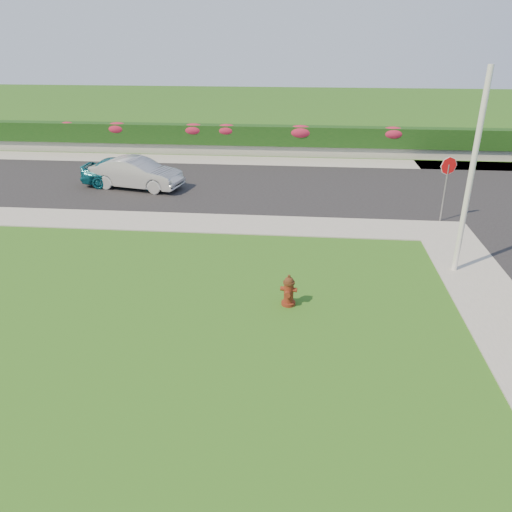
# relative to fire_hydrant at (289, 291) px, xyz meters

# --- Properties ---
(ground) EXTENTS (120.00, 120.00, 0.00)m
(ground) POSITION_rel_fire_hydrant_xyz_m (-1.58, -3.16, -0.41)
(ground) COLOR black
(ground) RESTS_ON ground
(street_far) EXTENTS (26.00, 8.00, 0.04)m
(street_far) POSITION_rel_fire_hydrant_xyz_m (-6.58, 10.84, -0.39)
(street_far) COLOR black
(street_far) RESTS_ON ground
(sidewalk_far) EXTENTS (24.00, 2.00, 0.04)m
(sidewalk_far) POSITION_rel_fire_hydrant_xyz_m (-7.58, 5.84, -0.39)
(sidewalk_far) COLOR gray
(sidewalk_far) RESTS_ON ground
(curb_corner) EXTENTS (2.00, 2.00, 0.04)m
(curb_corner) POSITION_rel_fire_hydrant_xyz_m (5.42, 5.84, -0.39)
(curb_corner) COLOR gray
(curb_corner) RESTS_ON ground
(sidewalk_beyond) EXTENTS (34.00, 2.00, 0.04)m
(sidewalk_beyond) POSITION_rel_fire_hydrant_xyz_m (-2.58, 15.84, -0.39)
(sidewalk_beyond) COLOR gray
(sidewalk_beyond) RESTS_ON ground
(retaining_wall) EXTENTS (34.00, 0.40, 0.60)m
(retaining_wall) POSITION_rel_fire_hydrant_xyz_m (-2.58, 17.34, -0.11)
(retaining_wall) COLOR gray
(retaining_wall) RESTS_ON ground
(hedge) EXTENTS (32.00, 0.90, 1.10)m
(hedge) POSITION_rel_fire_hydrant_xyz_m (-2.58, 17.44, 0.74)
(hedge) COLOR black
(hedge) RESTS_ON retaining_wall
(fire_hydrant) EXTENTS (0.45, 0.42, 0.87)m
(fire_hydrant) POSITION_rel_fire_hydrant_xyz_m (0.00, 0.00, 0.00)
(fire_hydrant) COLOR #4E110C
(fire_hydrant) RESTS_ON ground
(sedan_teal) EXTENTS (3.98, 1.63, 1.35)m
(sedan_teal) POSITION_rel_fire_hydrant_xyz_m (-7.92, 10.40, 0.30)
(sedan_teal) COLOR #0C5162
(sedan_teal) RESTS_ON street_far
(sedan_silver) EXTENTS (4.38, 2.29, 1.37)m
(sedan_silver) POSITION_rel_fire_hydrant_xyz_m (-7.27, 10.06, 0.31)
(sedan_silver) COLOR #A6AAAE
(sedan_silver) RESTS_ON street_far
(utility_pole) EXTENTS (0.16, 0.16, 5.87)m
(utility_pole) POSITION_rel_fire_hydrant_xyz_m (4.93, 2.54, 2.52)
(utility_pole) COLOR silver
(utility_pole) RESTS_ON ground
(stop_sign) EXTENTS (0.64, 0.27, 2.51)m
(stop_sign) POSITION_rel_fire_hydrant_xyz_m (5.53, 6.88, 1.45)
(stop_sign) COLOR slate
(stop_sign) RESTS_ON ground
(flower_clump_a) EXTENTS (1.01, 0.65, 0.51)m
(flower_clump_a) POSITION_rel_fire_hydrant_xyz_m (-13.75, 17.34, 1.09)
(flower_clump_a) COLOR #A81C41
(flower_clump_a) RESTS_ON hedge
(flower_clump_b) EXTENTS (1.38, 0.89, 0.69)m
(flower_clump_b) POSITION_rel_fire_hydrant_xyz_m (-10.70, 17.34, 1.01)
(flower_clump_b) COLOR #A81C41
(flower_clump_b) RESTS_ON hedge
(flower_clump_c) EXTENTS (1.39, 0.89, 0.70)m
(flower_clump_c) POSITION_rel_fire_hydrant_xyz_m (-6.14, 17.34, 1.01)
(flower_clump_c) COLOR #A81C41
(flower_clump_c) RESTS_ON hedge
(flower_clump_d) EXTENTS (1.35, 0.87, 0.67)m
(flower_clump_d) POSITION_rel_fire_hydrant_xyz_m (-4.22, 17.34, 1.02)
(flower_clump_d) COLOR #A81C41
(flower_clump_d) RESTS_ON hedge
(flower_clump_e) EXTENTS (1.53, 0.98, 0.76)m
(flower_clump_e) POSITION_rel_fire_hydrant_xyz_m (0.04, 17.34, 0.98)
(flower_clump_e) COLOR #A81C41
(flower_clump_e) RESTS_ON hedge
(flower_clump_f) EXTENTS (1.45, 0.93, 0.72)m
(flower_clump_f) POSITION_rel_fire_hydrant_xyz_m (5.20, 17.34, 1.00)
(flower_clump_f) COLOR #A81C41
(flower_clump_f) RESTS_ON hedge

